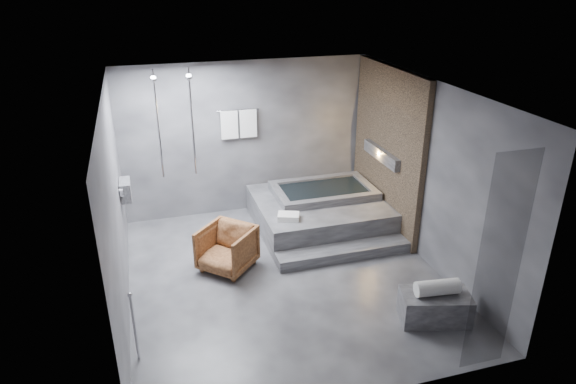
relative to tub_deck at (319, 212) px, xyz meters
name	(u,v)px	position (x,y,z in m)	size (l,w,h in m)	color
room	(307,160)	(-0.65, -1.21, 1.48)	(5.00, 5.04, 2.82)	#2E2E31
tub_deck	(319,212)	(0.00, 0.00, 0.00)	(2.20, 2.00, 0.50)	#343436
tub_step	(344,252)	(0.00, -1.18, -0.16)	(2.20, 0.36, 0.18)	#343436
concrete_bench	(435,307)	(0.54, -2.98, -0.05)	(0.88, 0.48, 0.40)	#343436
driftwood_chair	(227,249)	(-1.83, -0.97, 0.09)	(0.73, 0.75, 0.69)	#472511
rolled_towel	(437,288)	(0.54, -2.99, 0.25)	(0.21, 0.21, 0.57)	white
deck_towel	(288,217)	(-0.74, -0.58, 0.30)	(0.34, 0.25, 0.09)	silver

